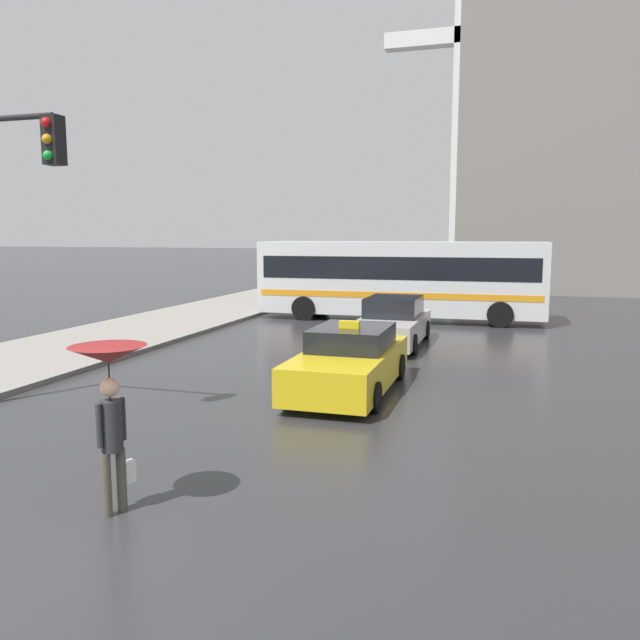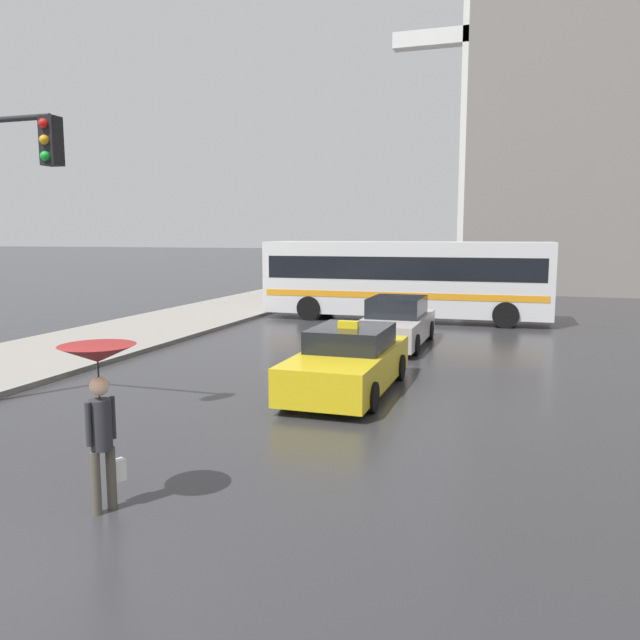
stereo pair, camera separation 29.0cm
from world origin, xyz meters
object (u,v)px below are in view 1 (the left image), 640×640
pedestrian_with_umbrella (110,383)px  city_bus (399,276)px  taxi (350,361)px  sedan_red (393,323)px  monument_cross (461,93)px

pedestrian_with_umbrella → city_bus: bearing=16.3°
taxi → pedestrian_with_umbrella: bearing=79.3°
sedan_red → monument_cross: size_ratio=0.23×
sedan_red → taxi: bearing=91.4°
city_bus → pedestrian_with_umbrella: (-0.33, -18.58, -0.11)m
city_bus → monument_cross: (1.15, 13.48, 9.83)m
taxi → sedan_red: (-0.14, 6.02, 0.02)m
city_bus → pedestrian_with_umbrella: bearing=-2.4°
sedan_red → pedestrian_with_umbrella: (-1.13, -12.73, 0.96)m
city_bus → monument_cross: bearing=173.7°
city_bus → taxi: bearing=3.2°
pedestrian_with_umbrella → monument_cross: monument_cross is taller
monument_cross → sedan_red: bearing=-91.1°
pedestrian_with_umbrella → sedan_red: bearing=12.2°
city_bus → pedestrian_with_umbrella: city_bus is taller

